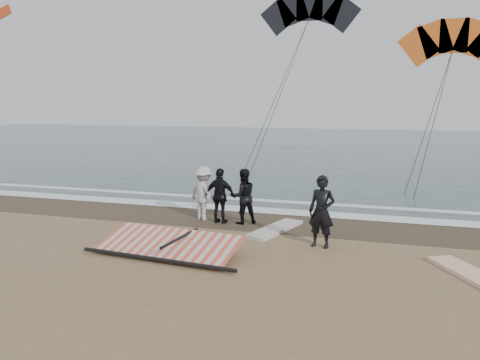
# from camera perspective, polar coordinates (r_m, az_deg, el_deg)

# --- Properties ---
(ground) EXTENTS (120.00, 120.00, 0.00)m
(ground) POSITION_cam_1_polar(r_m,az_deg,el_deg) (11.13, 3.00, -10.99)
(ground) COLOR #8C704C
(ground) RESTS_ON ground
(sea) EXTENTS (120.00, 54.00, 0.02)m
(sea) POSITION_cam_1_polar(r_m,az_deg,el_deg) (43.38, 13.37, 4.09)
(sea) COLOR #233838
(sea) RESTS_ON ground
(wet_sand) EXTENTS (120.00, 2.80, 0.01)m
(wet_sand) POSITION_cam_1_polar(r_m,az_deg,el_deg) (15.34, 6.99, -5.26)
(wet_sand) COLOR #4C3D2B
(wet_sand) RESTS_ON ground
(foam_near) EXTENTS (120.00, 0.90, 0.01)m
(foam_near) POSITION_cam_1_polar(r_m,az_deg,el_deg) (16.68, 7.80, -4.00)
(foam_near) COLOR white
(foam_near) RESTS_ON sea
(foam_far) EXTENTS (120.00, 0.45, 0.01)m
(foam_far) POSITION_cam_1_polar(r_m,az_deg,el_deg) (18.32, 8.63, -2.81)
(foam_far) COLOR white
(foam_far) RESTS_ON sea
(man_main) EXTENTS (0.80, 0.62, 1.97)m
(man_main) POSITION_cam_1_polar(r_m,az_deg,el_deg) (12.78, 9.92, -3.81)
(man_main) COLOR black
(man_main) RESTS_ON ground
(board_white) EXTENTS (1.74, 2.40, 0.10)m
(board_white) POSITION_cam_1_polar(r_m,az_deg,el_deg) (11.96, 26.39, -10.28)
(board_white) COLOR white
(board_white) RESTS_ON ground
(board_cream) EXTENTS (1.37, 2.53, 0.10)m
(board_cream) POSITION_cam_1_polar(r_m,az_deg,el_deg) (14.42, 4.33, -5.99)
(board_cream) COLOR beige
(board_cream) RESTS_ON ground
(trio_cluster) EXTENTS (2.62, 1.18, 1.81)m
(trio_cluster) POSITION_cam_1_polar(r_m,az_deg,el_deg) (15.27, -2.41, -1.83)
(trio_cluster) COLOR black
(trio_cluster) RESTS_ON ground
(sail_rig) EXTENTS (4.27, 2.05, 0.50)m
(sail_rig) POSITION_cam_1_polar(r_m,az_deg,el_deg) (12.51, -8.60, -7.81)
(sail_rig) COLOR black
(sail_rig) RESTS_ON ground
(kite_red) EXTENTS (6.98, 5.91, 13.74)m
(kite_red) POSITION_cam_1_polar(r_m,az_deg,el_deg) (31.69, 24.53, 14.74)
(kite_red) COLOR #D55919
(kite_red) RESTS_ON ground
(kite_dark) EXTENTS (8.22, 6.57, 16.29)m
(kite_dark) POSITION_cam_1_polar(r_m,az_deg,el_deg) (35.98, 8.43, 19.24)
(kite_dark) COLOR black
(kite_dark) RESTS_ON ground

